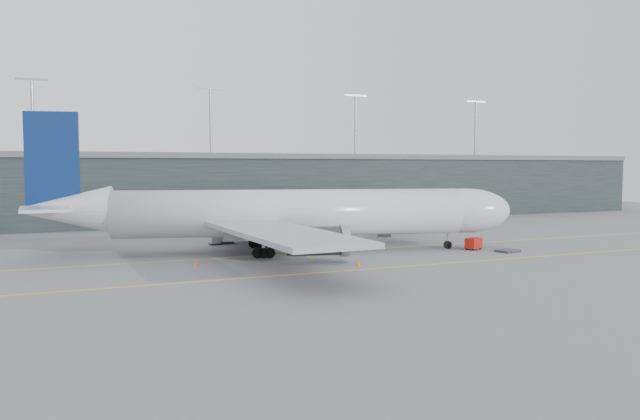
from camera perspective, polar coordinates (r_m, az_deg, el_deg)
name	(u,v)px	position (r m, az deg, el deg)	size (l,w,h in m)	color
ground	(257,252)	(90.98, -5.82, -3.82)	(320.00, 320.00, 0.00)	slate
taxiline_a	(265,255)	(87.21, -5.02, -4.15)	(160.00, 0.25, 0.02)	yellow
taxiline_b	(309,273)	(72.38, -1.00, -5.81)	(160.00, 0.25, 0.02)	yellow
taxiline_lead_main	(249,236)	(111.41, -6.48, -2.38)	(0.25, 60.00, 0.02)	yellow
terminal	(180,187)	(146.56, -12.72, 2.05)	(240.00, 36.00, 29.00)	#1D2728
main_aircraft	(287,214)	(89.55, -2.99, -0.37)	(69.51, 64.08, 19.72)	silver
jet_bridge	(360,202)	(123.70, 3.64, 0.72)	(17.12, 45.08, 7.05)	#2C2B31
gse_cart	(474,243)	(95.48, 13.87, -2.97)	(2.94, 2.45, 1.72)	#B2190C
baggage_dolly	(508,251)	(94.24, 16.77, -3.59)	(3.02, 2.42, 0.30)	#313135
uld_a	(215,239)	(99.81, -9.58, -2.66)	(1.88, 1.54, 1.64)	#323237
uld_b	(222,237)	(101.89, -8.92, -2.49)	(2.11, 1.79, 1.74)	#323237
uld_c	(226,237)	(101.27, -8.59, -2.43)	(2.33, 1.90, 2.04)	#323237
cone_nose	(477,243)	(100.84, 14.17, -2.97)	(0.39, 0.39, 0.63)	orange
cone_wing_stbd	(358,263)	(77.64, 3.50, -4.86)	(0.50, 0.50, 0.79)	orange
cone_wing_port	(282,238)	(104.84, -3.51, -2.58)	(0.43, 0.43, 0.69)	#E14A0C
cone_tail	(196,264)	(78.61, -11.25, -4.82)	(0.49, 0.49, 0.78)	orange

